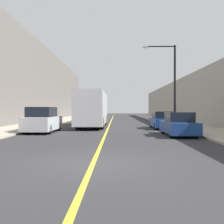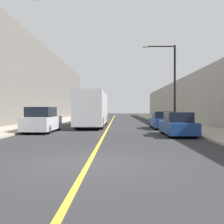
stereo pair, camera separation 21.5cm
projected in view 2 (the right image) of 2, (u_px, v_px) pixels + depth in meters
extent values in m
plane|color=#2D2D30|center=(89.00, 163.00, 8.50)|extent=(200.00, 200.00, 0.00)
cube|color=#A89E8C|center=(58.00, 121.00, 38.67)|extent=(3.95, 72.00, 0.13)
cube|color=#A89E8C|center=(166.00, 121.00, 38.30)|extent=(3.95, 72.00, 0.13)
cube|color=#66605B|center=(31.00, 83.00, 38.71)|extent=(4.00, 72.00, 11.24)
cube|color=gray|center=(193.00, 100.00, 38.17)|extent=(4.00, 72.00, 6.18)
cube|color=gold|center=(112.00, 121.00, 38.49)|extent=(0.16, 72.00, 0.01)
cube|color=silver|center=(93.00, 108.00, 26.01)|extent=(2.46, 10.51, 3.06)
cube|color=black|center=(86.00, 101.00, 20.78)|extent=(2.09, 0.04, 1.38)
cylinder|color=black|center=(78.00, 123.00, 22.79)|extent=(0.54, 1.10, 1.10)
cylinder|color=black|center=(100.00, 123.00, 22.74)|extent=(0.54, 1.10, 1.10)
cylinder|color=black|center=(87.00, 120.00, 29.30)|extent=(0.54, 1.10, 1.10)
cylinder|color=black|center=(104.00, 120.00, 29.26)|extent=(0.54, 1.10, 1.10)
cube|color=silver|center=(42.00, 123.00, 19.90)|extent=(1.97, 4.74, 0.98)
cube|color=black|center=(41.00, 112.00, 19.65)|extent=(1.73, 2.61, 0.74)
cube|color=black|center=(32.00, 122.00, 17.55)|extent=(1.67, 0.04, 0.44)
cylinder|color=black|center=(26.00, 129.00, 18.45)|extent=(0.43, 0.68, 0.68)
cylinder|color=black|center=(47.00, 129.00, 18.41)|extent=(0.43, 0.68, 0.68)
cylinder|color=black|center=(38.00, 126.00, 21.39)|extent=(0.43, 0.68, 0.68)
cylinder|color=black|center=(57.00, 127.00, 21.35)|extent=(0.43, 0.68, 0.68)
cube|color=navy|center=(177.00, 127.00, 17.38)|extent=(1.78, 4.46, 0.74)
cube|color=black|center=(178.00, 117.00, 17.15)|extent=(1.57, 2.01, 0.63)
cube|color=black|center=(186.00, 128.00, 15.18)|extent=(1.51, 0.04, 0.33)
cylinder|color=black|center=(171.00, 133.00, 16.02)|extent=(0.39, 0.62, 0.62)
cylinder|color=black|center=(194.00, 133.00, 15.98)|extent=(0.39, 0.62, 0.62)
cylinder|color=black|center=(163.00, 129.00, 18.78)|extent=(0.39, 0.62, 0.62)
cylinder|color=black|center=(183.00, 129.00, 18.75)|extent=(0.39, 0.62, 0.62)
cube|color=navy|center=(162.00, 122.00, 23.70)|extent=(1.85, 4.65, 0.74)
cube|color=black|center=(162.00, 115.00, 23.46)|extent=(1.63, 2.09, 0.63)
cube|color=black|center=(167.00, 122.00, 21.40)|extent=(1.57, 0.04, 0.33)
cylinder|color=black|center=(156.00, 126.00, 22.27)|extent=(0.41, 0.62, 0.62)
cylinder|color=black|center=(173.00, 126.00, 22.24)|extent=(0.41, 0.62, 0.62)
cylinder|color=black|center=(152.00, 124.00, 25.16)|extent=(0.41, 0.62, 0.62)
cylinder|color=black|center=(167.00, 124.00, 25.12)|extent=(0.41, 0.62, 0.62)
cylinder|color=black|center=(175.00, 86.00, 24.65)|extent=(0.20, 0.20, 7.65)
cylinder|color=black|center=(160.00, 46.00, 24.64)|extent=(2.77, 0.12, 0.12)
cube|color=#999993|center=(145.00, 47.00, 24.68)|extent=(0.50, 0.24, 0.16)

